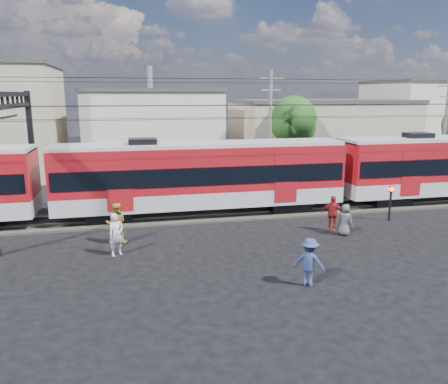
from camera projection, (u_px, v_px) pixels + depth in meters
The scene contains 18 objects.
ground at pixel (242, 267), 17.51m from camera, with size 120.00×120.00×0.00m, color black.
track_bed at pixel (207, 214), 25.13m from camera, with size 70.00×3.40×0.12m, color #2D2823.
rail_near at pixel (209, 215), 24.39m from camera, with size 70.00×0.12×0.12m, color #59544C.
rail_far at pixel (205, 209), 25.82m from camera, with size 70.00×0.12×0.12m, color #59544C.
commuter_train at pixel (205, 174), 24.60m from camera, with size 50.30×3.08×4.17m.
catenary at pixel (39, 128), 22.21m from camera, with size 70.00×9.30×7.52m.
building_midwest at pixel (152, 128), 42.04m from camera, with size 12.24×12.24×7.30m.
building_mideast at pixel (319, 132), 42.62m from camera, with size 16.32×10.20×6.30m.
building_east at pixel (420, 118), 49.13m from camera, with size 10.20×10.20×8.30m.
utility_pole_mid at pixel (270, 126), 32.07m from camera, with size 1.80×0.24×8.50m.
utility_pole_east at pixel (445, 127), 34.09m from camera, with size 1.80×0.24×8.00m.
tree_near at pixel (295, 121), 35.66m from camera, with size 3.82×3.64×6.72m.
pedestrian_a at pixel (116, 235), 18.67m from camera, with size 0.67×0.44×1.85m, color silver.
pedestrian_b at pixel (116, 223), 20.18m from camera, with size 0.94×0.73×1.93m, color gold.
pedestrian_c at pixel (309, 262), 15.67m from camera, with size 1.16×0.67×1.80m, color navy.
pedestrian_d at pixel (332, 213), 21.98m from camera, with size 1.08×0.45×1.85m, color maroon.
pedestrian_e at pixel (345, 220), 21.37m from camera, with size 0.77×0.50×1.57m, color #525157.
crossing_signal at pixel (391, 197), 23.69m from camera, with size 0.29×0.29×1.96m.
Camera 1 is at (-4.23, -15.89, 6.79)m, focal length 35.00 mm.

